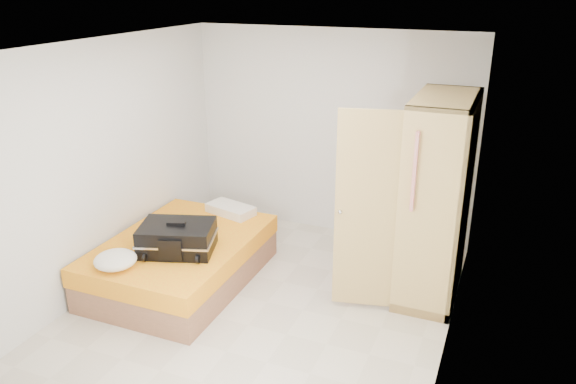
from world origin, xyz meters
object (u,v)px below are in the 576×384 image
at_px(person, 363,207).
at_px(suitcase, 177,238).
at_px(bed, 182,260).
at_px(round_cushion, 115,260).
at_px(wardrobe, 431,204).

bearing_deg(person, suitcase, 100.23).
xyz_separation_m(bed, round_cushion, (-0.24, -0.76, 0.33)).
height_order(bed, round_cushion, round_cushion).
height_order(person, suitcase, person).
relative_size(bed, suitcase, 2.28).
bearing_deg(suitcase, round_cushion, -142.99).
bearing_deg(round_cushion, bed, 72.36).
distance_m(bed, suitcase, 0.47).
xyz_separation_m(bed, wardrobe, (2.50, 0.79, 0.75)).
bearing_deg(bed, round_cushion, -107.64).
relative_size(bed, wardrobe, 0.96).
xyz_separation_m(wardrobe, suitcase, (-2.38, -1.03, -0.35)).
xyz_separation_m(person, suitcase, (-1.69, -0.97, -0.24)).
height_order(bed, wardrobe, wardrobe).
bearing_deg(bed, person, 22.13).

